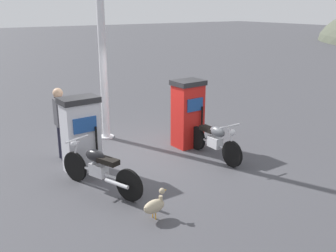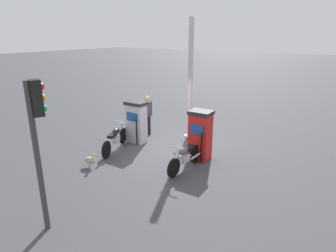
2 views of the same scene
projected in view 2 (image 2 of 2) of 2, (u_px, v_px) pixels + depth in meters
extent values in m
plane|color=#424247|center=(167.00, 149.00, 10.81)|extent=(120.00, 120.00, 0.00)
cube|color=silver|center=(136.00, 124.00, 11.30)|extent=(0.49, 0.75, 1.52)
cube|color=#1E478C|center=(132.00, 117.00, 11.00)|extent=(0.05, 0.51, 0.32)
cube|color=#262628|center=(136.00, 103.00, 11.05)|extent=(0.54, 0.83, 0.12)
cylinder|color=black|center=(137.00, 132.00, 11.03)|extent=(0.05, 0.05, 0.99)
cube|color=red|center=(200.00, 137.00, 9.76)|extent=(0.56, 0.70, 1.58)
cube|color=#1E478C|center=(197.00, 129.00, 9.43)|extent=(0.05, 0.47, 0.32)
cube|color=#262628|center=(201.00, 112.00, 9.50)|extent=(0.62, 0.77, 0.12)
cylinder|color=black|center=(201.00, 147.00, 9.48)|extent=(0.05, 0.05, 1.03)
cylinder|color=black|center=(123.00, 136.00, 11.27)|extent=(0.61, 0.27, 0.62)
cylinder|color=black|center=(106.00, 150.00, 9.91)|extent=(0.61, 0.27, 0.62)
cube|color=silver|center=(116.00, 139.00, 10.61)|extent=(0.41, 0.31, 0.24)
cylinder|color=silver|center=(115.00, 141.00, 10.58)|extent=(1.05, 0.43, 0.05)
ellipsoid|color=black|center=(116.00, 132.00, 10.59)|extent=(0.53, 0.37, 0.24)
cube|color=black|center=(112.00, 135.00, 10.28)|extent=(0.48, 0.34, 0.10)
cylinder|color=silver|center=(122.00, 129.00, 11.14)|extent=(0.26, 0.13, 0.57)
cylinder|color=silver|center=(121.00, 121.00, 10.97)|extent=(0.23, 0.54, 0.04)
sphere|color=silver|center=(122.00, 124.00, 11.10)|extent=(0.18, 0.18, 0.14)
cylinder|color=silver|center=(106.00, 147.00, 10.12)|extent=(0.54, 0.26, 0.07)
cylinder|color=black|center=(174.00, 168.00, 8.61)|extent=(0.60, 0.08, 0.60)
cylinder|color=black|center=(195.00, 154.00, 9.62)|extent=(0.60, 0.08, 0.60)
cube|color=silver|center=(184.00, 158.00, 9.04)|extent=(0.36, 0.20, 0.24)
cylinder|color=silver|center=(185.00, 159.00, 9.10)|extent=(0.98, 0.06, 0.05)
ellipsoid|color=#595B60|center=(183.00, 151.00, 8.90)|extent=(0.48, 0.22, 0.24)
cube|color=black|center=(189.00, 148.00, 9.18)|extent=(0.44, 0.20, 0.10)
cylinder|color=silver|center=(174.00, 158.00, 8.55)|extent=(0.26, 0.04, 0.57)
cylinder|color=silver|center=(176.00, 147.00, 8.51)|extent=(0.04, 0.56, 0.04)
sphere|color=silver|center=(174.00, 152.00, 8.47)|extent=(0.14, 0.14, 0.14)
cylinder|color=silver|center=(196.00, 156.00, 9.39)|extent=(0.55, 0.07, 0.07)
cylinder|color=#1E1E2D|center=(149.00, 125.00, 12.25)|extent=(0.14, 0.14, 0.82)
cylinder|color=#1E1E2D|center=(146.00, 126.00, 12.10)|extent=(0.14, 0.14, 0.82)
cube|color=#3F3F44|center=(147.00, 109.00, 11.95)|extent=(0.37, 0.22, 0.61)
cylinder|color=#3F3F44|center=(151.00, 107.00, 12.12)|extent=(0.10, 0.10, 0.58)
cylinder|color=#3F3F44|center=(143.00, 110.00, 11.76)|extent=(0.10, 0.10, 0.58)
sphere|color=tan|center=(147.00, 99.00, 11.81)|extent=(0.24, 0.24, 0.23)
ellipsoid|color=tan|center=(89.00, 160.00, 9.29)|extent=(0.26, 0.43, 0.23)
cylinder|color=tan|center=(93.00, 159.00, 9.21)|extent=(0.07, 0.07, 0.16)
sphere|color=tan|center=(93.00, 155.00, 9.14)|extent=(0.12, 0.12, 0.10)
cone|color=orange|center=(95.00, 155.00, 9.12)|extent=(0.05, 0.07, 0.05)
cone|color=tan|center=(85.00, 158.00, 9.36)|extent=(0.09, 0.09, 0.08)
cylinder|color=orange|center=(91.00, 165.00, 9.38)|extent=(0.02, 0.02, 0.11)
cylinder|color=orange|center=(89.00, 166.00, 9.31)|extent=(0.02, 0.02, 0.11)
cylinder|color=#38383A|center=(38.00, 160.00, 5.92)|extent=(0.16, 0.16, 3.28)
cube|color=black|center=(36.00, 98.00, 5.60)|extent=(0.27, 0.30, 0.72)
sphere|color=red|center=(40.00, 86.00, 5.59)|extent=(0.19, 0.19, 0.15)
sphere|color=orange|center=(42.00, 97.00, 5.65)|extent=(0.19, 0.19, 0.15)
sphere|color=green|center=(43.00, 108.00, 5.72)|extent=(0.19, 0.19, 0.15)
cylinder|color=silver|center=(190.00, 80.00, 11.44)|extent=(0.20, 0.20, 4.72)
cylinder|color=silver|center=(189.00, 136.00, 12.16)|extent=(0.40, 0.40, 0.04)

